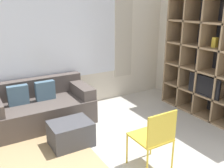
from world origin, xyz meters
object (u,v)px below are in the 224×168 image
(shelving_unit, at_px, (216,61))
(ottoman, at_px, (71,134))
(couch_main, at_px, (41,108))
(folding_chair, at_px, (155,135))

(shelving_unit, xyz_separation_m, ottoman, (-2.70, 0.40, -0.91))
(couch_main, xyz_separation_m, folding_chair, (0.87, -2.09, 0.21))
(couch_main, height_order, folding_chair, folding_chair)
(shelving_unit, height_order, folding_chair, shelving_unit)
(shelving_unit, relative_size, ottoman, 3.55)
(shelving_unit, distance_m, folding_chair, 2.22)
(shelving_unit, distance_m, ottoman, 2.88)
(couch_main, distance_m, folding_chair, 2.28)
(ottoman, xyz_separation_m, folding_chair, (0.69, -1.14, 0.33))
(shelving_unit, distance_m, couch_main, 3.29)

